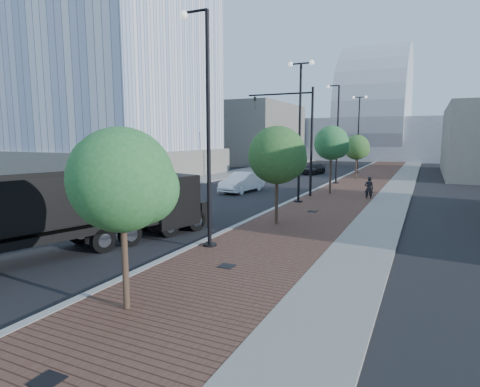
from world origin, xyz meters
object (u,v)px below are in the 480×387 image
at_px(pedestrian, 369,188).
at_px(white_sedan, 242,182).
at_px(dark_car_mid, 282,169).
at_px(dump_truck, 101,215).

bearing_deg(pedestrian, white_sedan, -8.23).
bearing_deg(dark_car_mid, white_sedan, -64.68).
xyz_separation_m(white_sedan, pedestrian, (9.92, 0.05, 0.03)).
height_order(dump_truck, pedestrian, dump_truck).
distance_m(white_sedan, dark_car_mid, 15.13).
relative_size(dump_truck, dark_car_mid, 2.52).
distance_m(dump_truck, dark_car_mid, 32.30).
relative_size(white_sedan, dark_car_mid, 0.91).
distance_m(dump_truck, pedestrian, 19.04).
bearing_deg(dark_car_mid, dump_truck, -65.55).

